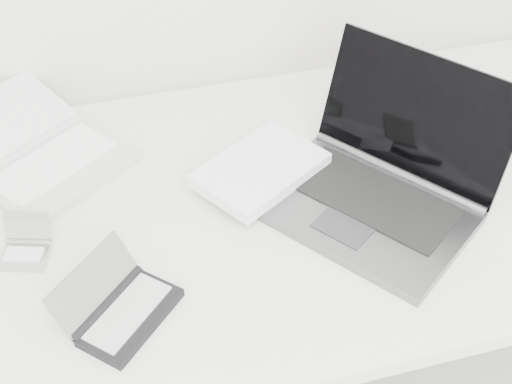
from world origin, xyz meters
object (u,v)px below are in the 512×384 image
object	(u,v)px
desk	(266,217)
laptop_large	(348,180)
palmtop_charcoal	(120,308)
netbook_open_white	(42,156)

from	to	relation	value
desk	laptop_large	xyz separation A→B (m)	(0.15, -0.03, 0.09)
laptop_large	palmtop_charcoal	bearing A→B (deg)	-105.45
desk	netbook_open_white	xyz separation A→B (m)	(-0.39, 0.22, 0.07)
laptop_large	netbook_open_white	size ratio (longest dim) A/B	1.29
palmtop_charcoal	netbook_open_white	bearing A→B (deg)	58.55
laptop_large	netbook_open_white	world-z (taller)	laptop_large
netbook_open_white	desk	bearing A→B (deg)	-64.91
desk	laptop_large	size ratio (longest dim) A/B	2.82
desk	netbook_open_white	size ratio (longest dim) A/B	3.63
netbook_open_white	palmtop_charcoal	size ratio (longest dim) A/B	2.07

